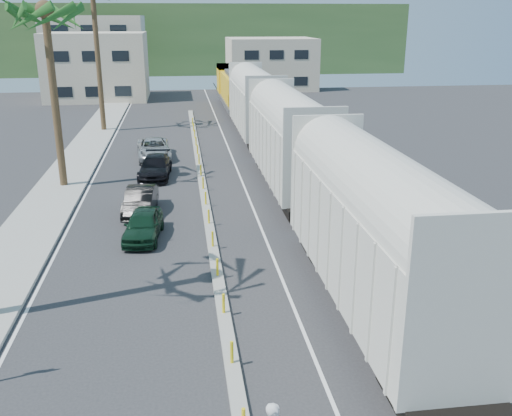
# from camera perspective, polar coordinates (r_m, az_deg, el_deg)

# --- Properties ---
(ground) EXTENTS (140.00, 140.00, 0.00)m
(ground) POSITION_cam_1_polar(r_m,az_deg,el_deg) (15.76, -1.68, -19.64)
(ground) COLOR #28282B
(ground) RESTS_ON ground
(sidewalk) EXTENTS (3.00, 90.00, 0.15)m
(sidewalk) POSITION_cam_1_polar(r_m,az_deg,el_deg) (39.24, -18.16, 3.34)
(sidewalk) COLOR gray
(sidewalk) RESTS_ON ground
(rails) EXTENTS (1.56, 100.00, 0.06)m
(rails) POSITION_cam_1_polar(r_m,az_deg,el_deg) (41.95, 1.05, 5.15)
(rails) COLOR black
(rails) RESTS_ON ground
(median) EXTENTS (0.45, 60.00, 0.85)m
(median) POSITION_cam_1_polar(r_m,az_deg,el_deg) (33.72, -5.29, 1.82)
(median) COLOR gray
(median) RESTS_ON ground
(lane_markings) EXTENTS (9.42, 90.00, 0.01)m
(lane_markings) POSITION_cam_1_polar(r_m,az_deg,el_deg) (38.59, -8.84, 3.70)
(lane_markings) COLOR silver
(lane_markings) RESTS_ON ground
(freight_train) EXTENTS (3.00, 60.94, 5.85)m
(freight_train) POSITION_cam_1_polar(r_m,az_deg,el_deg) (38.78, 1.68, 8.38)
(freight_train) COLOR beige
(freight_train) RESTS_ON ground
(buildings) EXTENTS (38.00, 27.00, 10.00)m
(buildings) POSITION_cam_1_polar(r_m,az_deg,el_deg) (84.32, -11.58, 14.51)
(buildings) COLOR #B8A992
(buildings) RESTS_ON ground
(hillside) EXTENTS (80.00, 20.00, 12.00)m
(hillside) POSITION_cam_1_polar(r_m,az_deg,el_deg) (112.40, -7.37, 16.48)
(hillside) COLOR #385628
(hillside) RESTS_ON ground
(car_lead) EXTENTS (2.36, 4.23, 1.33)m
(car_lead) POSITION_cam_1_polar(r_m,az_deg,el_deg) (26.74, -11.22, -1.66)
(car_lead) COLOR black
(car_lead) RESTS_ON ground
(car_second) EXTENTS (2.13, 4.35, 1.35)m
(car_second) POSITION_cam_1_polar(r_m,az_deg,el_deg) (30.25, -11.48, 0.72)
(car_second) COLOR black
(car_second) RESTS_ON ground
(car_third) EXTENTS (2.55, 4.95, 1.36)m
(car_third) POSITION_cam_1_polar(r_m,az_deg,el_deg) (37.00, -10.05, 4.07)
(car_third) COLOR black
(car_third) RESTS_ON ground
(car_rear) EXTENTS (3.16, 5.40, 1.39)m
(car_rear) POSITION_cam_1_polar(r_m,az_deg,el_deg) (42.26, -10.19, 5.88)
(car_rear) COLOR #ABAEB0
(car_rear) RESTS_ON ground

